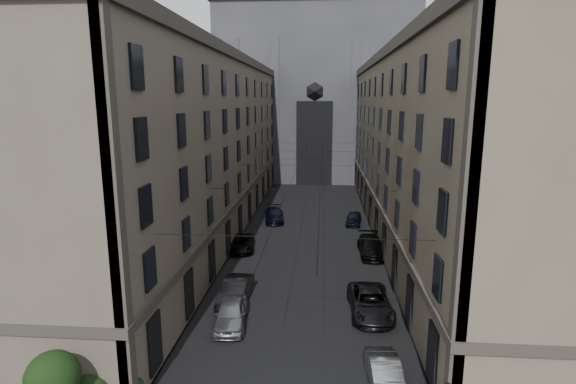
% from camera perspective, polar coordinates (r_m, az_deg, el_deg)
% --- Properties ---
extents(sidewalk_left, '(7.00, 80.00, 0.15)m').
position_cam_1_polar(sidewalk_left, '(50.76, -9.39, -4.67)').
color(sidewalk_left, '#383533').
rests_on(sidewalk_left, ground).
extents(sidewalk_right, '(7.00, 80.00, 0.15)m').
position_cam_1_polar(sidewalk_right, '(50.14, 14.71, -5.10)').
color(sidewalk_right, '#383533').
rests_on(sidewalk_right, ground).
extents(building_left, '(13.60, 60.60, 18.85)m').
position_cam_1_polar(building_left, '(49.80, -13.05, 5.76)').
color(building_left, '#544B40').
rests_on(building_left, ground).
extents(building_right, '(13.60, 60.60, 18.85)m').
position_cam_1_polar(building_right, '(49.00, 18.67, 5.36)').
color(building_right, brown).
rests_on(building_right, ground).
extents(gothic_tower, '(35.00, 23.00, 58.00)m').
position_cam_1_polar(gothic_tower, '(86.31, 3.59, 14.00)').
color(gothic_tower, '#2D2D33').
rests_on(gothic_tower, ground).
extents(tram_wires, '(14.00, 60.00, 0.43)m').
position_cam_1_polar(tram_wires, '(47.43, 2.65, 3.21)').
color(tram_wires, black).
rests_on(tram_wires, ground).
extents(car_left_near, '(2.37, 4.97, 1.64)m').
position_cam_1_polar(car_left_near, '(29.90, -7.27, -15.00)').
color(car_left_near, gray).
rests_on(car_left_near, ground).
extents(car_left_midnear, '(2.01, 5.10, 1.65)m').
position_cam_1_polar(car_left_midnear, '(32.95, -6.67, -12.36)').
color(car_left_midnear, black).
rests_on(car_left_midnear, ground).
extents(car_left_midfar, '(2.89, 5.23, 1.39)m').
position_cam_1_polar(car_left_midfar, '(43.60, -5.93, -6.45)').
color(car_left_midfar, black).
rests_on(car_left_midfar, ground).
extents(car_left_far, '(2.81, 5.53, 1.54)m').
position_cam_1_polar(car_left_far, '(53.46, -1.77, -2.91)').
color(car_left_far, black).
rests_on(car_left_far, ground).
extents(car_right_near, '(1.78, 4.45, 1.44)m').
position_cam_1_polar(car_right_near, '(24.67, 12.22, -21.72)').
color(car_right_near, slate).
rests_on(car_right_near, ground).
extents(car_right_midnear, '(2.91, 5.99, 1.64)m').
position_cam_1_polar(car_right_midnear, '(31.55, 10.40, -13.62)').
color(car_right_midnear, black).
rests_on(car_right_midnear, ground).
extents(car_right_midfar, '(2.44, 5.71, 1.64)m').
position_cam_1_polar(car_right_midfar, '(42.72, 10.57, -6.80)').
color(car_right_midfar, black).
rests_on(car_right_midfar, ground).
extents(car_right_far, '(2.20, 4.38, 1.43)m').
position_cam_1_polar(car_right_far, '(52.65, 8.34, -3.32)').
color(car_right_far, black).
rests_on(car_right_far, ground).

